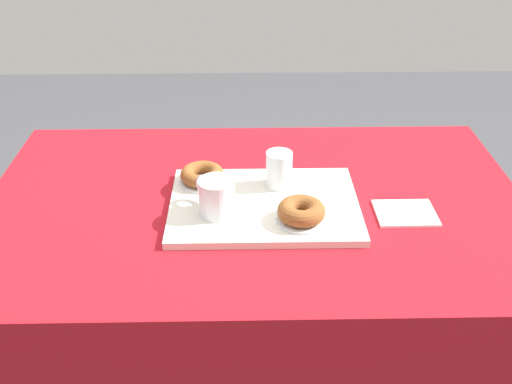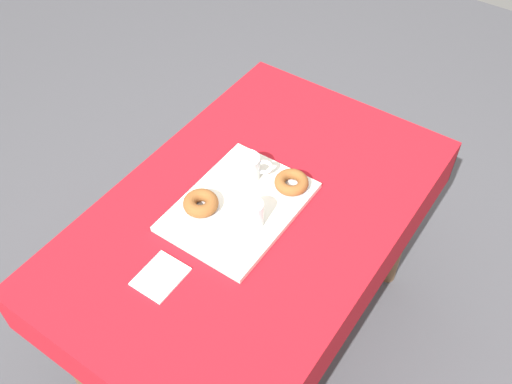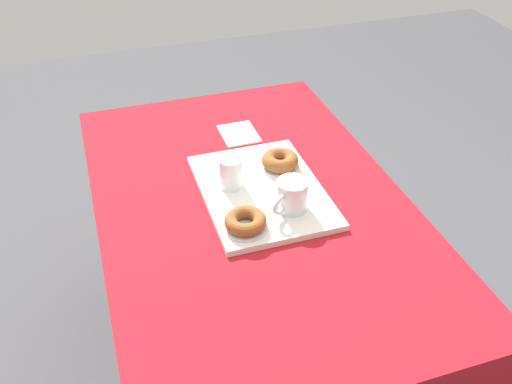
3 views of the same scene
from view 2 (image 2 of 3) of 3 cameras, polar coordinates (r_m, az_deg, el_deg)
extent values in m
plane|color=#47474C|center=(2.35, -0.27, -13.83)|extent=(6.00, 6.00, 0.00)
cube|color=#A8141E|center=(1.74, -0.35, -2.18)|extent=(1.28, 0.82, 0.04)
cube|color=#A8141E|center=(1.70, 11.07, -10.03)|extent=(1.28, 0.01, 0.14)
cube|color=#A8141E|center=(1.99, -9.95, 1.24)|extent=(1.28, 0.01, 0.14)
cube|color=#A8141E|center=(2.20, 9.25, 6.78)|extent=(0.01, 0.82, 0.14)
cylinder|color=brown|center=(2.27, 14.30, -3.05)|extent=(0.06, 0.06, 0.71)
cylinder|color=brown|center=(1.99, -17.60, -15.13)|extent=(0.06, 0.06, 0.71)
cylinder|color=brown|center=(2.44, 0.96, 3.39)|extent=(0.06, 0.06, 0.71)
cube|color=silver|center=(1.72, -1.69, -1.44)|extent=(0.43, 0.32, 0.02)
cylinder|color=white|center=(1.76, -0.94, 2.44)|extent=(0.08, 0.08, 0.08)
cylinder|color=#5B230A|center=(1.76, -0.93, 2.26)|extent=(0.07, 0.07, 0.06)
torus|color=white|center=(1.76, 0.81, 2.48)|extent=(0.04, 0.05, 0.06)
cylinder|color=white|center=(1.63, -0.34, -2.19)|extent=(0.06, 0.06, 0.09)
cylinder|color=silver|center=(1.64, -0.34, -2.56)|extent=(0.05, 0.05, 0.05)
cylinder|color=silver|center=(1.70, -5.43, -1.61)|extent=(0.11, 0.11, 0.01)
torus|color=brown|center=(1.69, -5.49, -1.11)|extent=(0.10, 0.10, 0.04)
cylinder|color=silver|center=(1.76, 3.50, 0.52)|extent=(0.11, 0.11, 0.01)
torus|color=brown|center=(1.74, 3.53, 0.97)|extent=(0.10, 0.10, 0.03)
cube|color=white|center=(1.59, -9.43, -8.26)|extent=(0.14, 0.11, 0.01)
camera|label=1|loc=(2.16, -31.10, 26.83)|focal=42.36mm
camera|label=3|loc=(2.13, 31.59, 31.82)|focal=39.84mm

